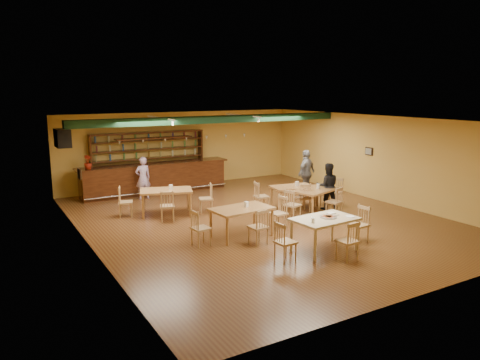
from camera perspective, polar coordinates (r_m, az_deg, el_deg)
floor at (r=14.04m, az=2.40°, el=-4.89°), size 12.00×12.00×0.00m
ceiling_beam at (r=15.96m, az=-2.96°, el=7.51°), size 10.00×0.30×0.25m
track_rail_left at (r=15.79m, az=-9.85°, el=7.57°), size 0.05×2.50×0.05m
track_rail_right at (r=17.16m, az=0.32°, el=8.00°), size 0.05×2.50×0.05m
ac_unit at (r=15.85m, az=-21.06°, el=4.87°), size 0.34×0.70×0.48m
picture_left at (r=12.78m, az=-19.28°, el=0.72°), size 0.04×0.34×0.28m
picture_right at (r=17.19m, az=15.68°, el=3.44°), size 0.04×0.34×0.28m
bar_counter at (r=17.83m, az=-10.47°, el=0.24°), size 5.81×0.85×1.13m
back_bar_hutch at (r=18.33m, az=-11.20°, el=2.33°), size 4.49×0.40×2.28m
poinsettia at (r=17.05m, az=-18.34°, el=2.13°), size 0.35×0.35×0.49m
dining_table_a at (r=14.66m, az=-9.10°, el=-2.71°), size 1.83×1.43×0.80m
dining_table_b at (r=15.54m, az=6.55°, el=-2.03°), size 1.52×1.05×0.71m
dining_table_c at (r=12.30m, az=0.20°, el=-5.27°), size 1.67×1.09×0.80m
dining_table_d at (r=14.97m, az=9.28°, el=-2.54°), size 1.69×1.29×0.75m
near_table at (r=11.44m, az=10.39°, el=-6.64°), size 1.61×1.10×0.83m
pizza_tray at (r=11.39m, az=10.88°, el=-4.53°), size 0.45×0.45×0.01m
parmesan_shaker at (r=10.87m, az=9.03°, el=-4.95°), size 0.08×0.08×0.11m
napkin_stack at (r=11.72m, az=11.20°, el=-4.05°), size 0.22×0.17×0.03m
pizza_server at (r=11.53m, az=11.33°, el=-4.30°), size 0.33×0.19×0.00m
side_plate at (r=11.56m, az=13.47°, el=-4.42°), size 0.23×0.23×0.01m
patron_bar at (r=16.79m, az=-11.92°, el=0.22°), size 0.57×0.38×1.53m
patron_right_a at (r=15.34m, az=10.77°, el=-0.76°), size 0.93×0.87×1.53m
patron_right_b at (r=17.13m, az=8.22°, el=0.87°), size 1.09×0.75×1.72m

